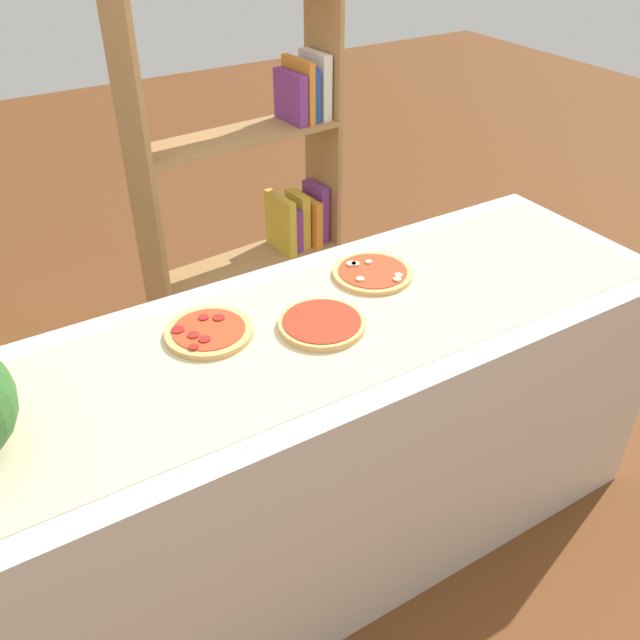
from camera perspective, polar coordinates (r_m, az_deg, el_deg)
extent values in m
plane|color=brown|center=(2.58, 0.00, -17.35)|extent=(12.00, 12.00, 0.00)
cube|color=beige|center=(2.24, 0.00, -10.10)|extent=(2.24, 0.74, 0.91)
cube|color=beige|center=(1.94, 0.00, -0.46)|extent=(2.13, 0.59, 0.00)
cylinder|color=tan|center=(1.93, -9.14, -1.00)|extent=(0.24, 0.24, 0.02)
cylinder|color=red|center=(1.92, -9.16, -0.75)|extent=(0.20, 0.20, 0.00)
cylinder|color=maroon|center=(1.96, -9.60, 0.21)|extent=(0.03, 0.03, 0.00)
cylinder|color=maroon|center=(1.88, -9.50, -1.57)|extent=(0.03, 0.03, 0.00)
cylinder|color=maroon|center=(1.93, -11.65, -0.78)|extent=(0.04, 0.04, 0.00)
cylinder|color=maroon|center=(1.96, -8.36, 0.19)|extent=(0.03, 0.03, 0.00)
cylinder|color=maroon|center=(1.85, -10.38, -2.20)|extent=(0.03, 0.03, 0.00)
cylinder|color=maroon|center=(1.90, -10.40, -1.22)|extent=(0.03, 0.03, 0.00)
cylinder|color=tan|center=(1.93, 0.15, -0.34)|extent=(0.25, 0.25, 0.02)
cylinder|color=red|center=(1.92, 0.15, -0.07)|extent=(0.22, 0.22, 0.00)
cylinder|color=tan|center=(2.18, 4.36, 3.87)|extent=(0.25, 0.25, 0.02)
cylinder|color=red|center=(2.17, 4.37, 4.07)|extent=(0.22, 0.22, 0.00)
cylinder|color=#C6B28E|center=(2.20, 2.58, 4.66)|extent=(0.03, 0.03, 0.01)
cylinder|color=#C6B28E|center=(2.20, 2.95, 4.65)|extent=(0.03, 0.03, 0.01)
cylinder|color=#C6B28E|center=(2.12, 3.34, 3.40)|extent=(0.03, 0.03, 0.01)
cylinder|color=#C6B28E|center=(2.15, 6.52, 3.68)|extent=(0.03, 0.03, 0.01)
cylinder|color=#C6B28E|center=(2.21, 4.04, 4.81)|extent=(0.02, 0.02, 0.01)
cylinder|color=#C6B28E|center=(2.13, 6.39, 3.37)|extent=(0.03, 0.03, 0.01)
cube|color=#A87A47|center=(3.05, 0.26, 11.51)|extent=(0.04, 0.24, 1.67)
cube|color=#A87A47|center=(2.69, -13.98, 7.17)|extent=(0.04, 0.24, 1.67)
cube|color=#A87A47|center=(3.28, -5.54, -3.69)|extent=(0.81, 0.30, 0.02)
cube|color=#47423D|center=(3.38, -0.26, -0.10)|extent=(0.05, 0.19, 0.18)
cube|color=#47423D|center=(3.35, -0.80, -0.06)|extent=(0.05, 0.16, 0.21)
cube|color=#2D753D|center=(3.33, -1.46, -0.39)|extent=(0.05, 0.19, 0.21)
cube|color=#A87A47|center=(2.97, -6.12, 4.72)|extent=(0.81, 0.30, 0.02)
cube|color=#753384|center=(3.08, -0.35, 8.95)|extent=(0.05, 0.15, 0.26)
cube|color=orange|center=(3.07, -1.13, 8.33)|extent=(0.05, 0.20, 0.21)
cube|color=gold|center=(3.04, -1.84, 8.34)|extent=(0.05, 0.14, 0.24)
cube|color=#753384|center=(3.03, -2.52, 7.73)|extent=(0.05, 0.16, 0.19)
cube|color=gold|center=(2.99, -3.27, 7.97)|extent=(0.05, 0.20, 0.25)
cube|color=#A87A47|center=(2.74, -6.84, 14.78)|extent=(0.81, 0.30, 0.02)
cube|color=silver|center=(2.89, -0.39, 18.85)|extent=(0.05, 0.17, 0.25)
cube|color=#234799|center=(2.87, -1.23, 18.24)|extent=(0.04, 0.17, 0.21)
cube|color=orange|center=(2.85, -1.80, 18.45)|extent=(0.04, 0.20, 0.24)
cube|color=#753384|center=(2.83, -2.45, 17.89)|extent=(0.05, 0.19, 0.20)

